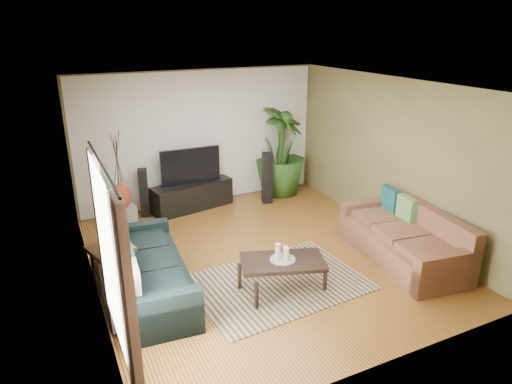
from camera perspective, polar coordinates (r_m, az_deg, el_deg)
floor at (r=7.36m, az=0.68°, el=-8.18°), size 5.50×5.50×0.00m
ceiling at (r=6.52m, az=0.78°, el=13.17°), size 5.50×5.50×0.00m
wall_back at (r=9.27m, az=-6.89°, el=6.67°), size 5.00×0.00×5.00m
wall_front at (r=4.71m, az=15.89°, el=-7.78°), size 5.00×0.00×5.00m
wall_left at (r=6.19m, az=-20.48°, el=-1.44°), size 0.00×5.50×5.50m
wall_right at (r=8.20m, az=16.63°, el=4.15°), size 0.00×5.50×5.50m
backwall_panel at (r=9.26m, az=-6.87°, el=6.65°), size 4.90×0.00×4.90m
window_pane at (r=4.71m, az=-18.15°, el=-7.37°), size 0.00×1.80×1.80m
curtain_near at (r=4.20m, az=-15.50°, el=-14.70°), size 0.08×0.35×2.20m
curtain_far at (r=5.50m, az=-18.52°, el=-6.24°), size 0.08×0.35×2.20m
curtain_rod at (r=4.39m, az=-18.77°, el=3.24°), size 0.03×1.90×0.03m
sofa_left at (r=6.44m, az=-13.45°, el=-8.94°), size 1.16×2.36×0.85m
sofa_right at (r=7.50m, az=17.84°, el=-5.05°), size 1.28×2.33×0.85m
area_rug at (r=6.70m, az=2.78°, el=-11.23°), size 2.52×1.86×0.01m
coffee_table at (r=6.44m, az=3.31°, el=-10.28°), size 1.28×0.96×0.47m
candle_tray at (r=6.33m, az=3.35°, el=-8.40°), size 0.35×0.35×0.02m
candle_tall at (r=6.26m, az=2.75°, el=-7.42°), size 0.07×0.07×0.23m
candle_mid at (r=6.27m, az=3.87°, el=-7.71°), size 0.07×0.07×0.18m
candle_short at (r=6.36m, az=3.66°, el=-7.40°), size 0.07×0.07×0.15m
tv_stand at (r=9.22m, az=-7.96°, el=-0.48°), size 1.69×0.80×0.54m
television at (r=9.04m, az=-8.19°, el=3.27°), size 1.19×0.07×0.71m
speaker_left at (r=8.98m, az=-13.83°, el=-0.10°), size 0.21×0.22×0.95m
speaker_right at (r=9.38m, az=1.41°, el=1.78°), size 0.24×0.26×1.07m
potted_plant at (r=9.81m, az=3.11°, el=5.22°), size 1.52×1.52×1.93m
plant_pot at (r=10.05m, az=3.02°, el=0.66°), size 0.36×0.36×0.28m
pedestal at (r=8.75m, az=-16.28°, el=-2.85°), size 0.49×0.49×0.39m
vase at (r=8.61m, az=-16.52°, el=-0.58°), size 0.35×0.35×0.50m
side_table at (r=6.86m, az=-17.53°, el=-8.70°), size 0.68×0.68×0.58m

